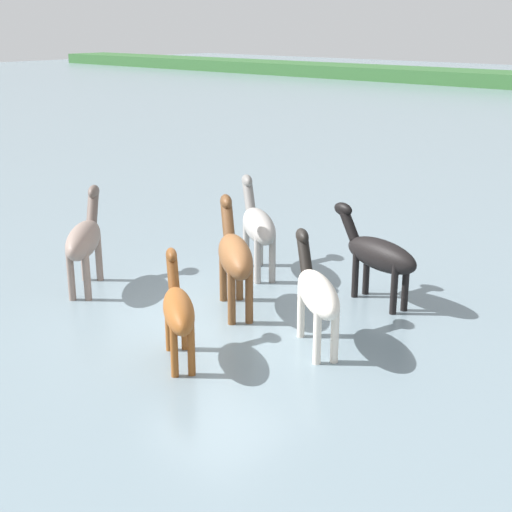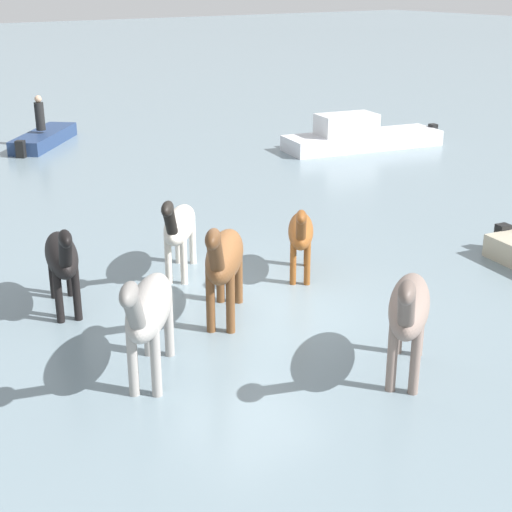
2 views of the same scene
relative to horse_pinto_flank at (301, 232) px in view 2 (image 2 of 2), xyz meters
name	(u,v)px [view 2 (image 2 of 2)]	position (x,y,z in m)	size (l,w,h in m)	color
ground_plane	(248,310)	(-0.77, 1.75, -0.92)	(171.39, 171.39, 0.00)	gray
horse_pinto_flank	(301,232)	(0.00, 0.00, 0.00)	(1.90, 1.56, 1.67)	brown
horse_gray_outer	(409,308)	(-4.03, 1.09, 0.17)	(1.98, 2.17, 1.98)	gray
horse_mid_herd	(62,257)	(1.04, 4.44, 0.10)	(2.39, 1.00, 1.85)	black
horse_rear_stallion	(149,309)	(-1.97, 4.26, 0.19)	(2.32, 1.86, 2.01)	#9E9993
horse_chestnut_trailing	(224,258)	(-0.84, 2.28, 0.21)	(2.30, 1.97, 2.05)	brown
horse_lead	(179,226)	(1.40, 1.93, 0.10)	(2.08, 1.76, 1.84)	silver
boat_motor_center	(44,141)	(14.78, 0.06, -0.76)	(3.52, 3.25, 0.71)	navy
boat_launch_far	(360,139)	(8.20, -8.79, -0.59)	(2.59, 5.84, 1.37)	silver
person_helmsman_aft	(40,114)	(14.65, 0.16, 0.19)	(0.32, 0.32, 1.19)	black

